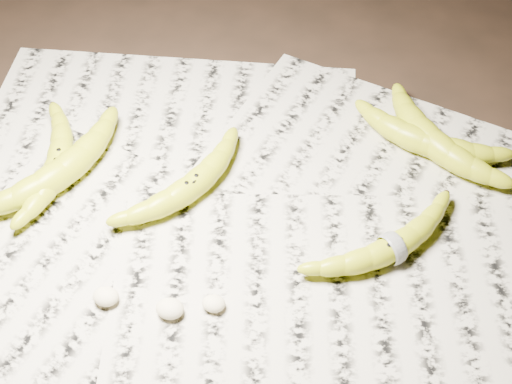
% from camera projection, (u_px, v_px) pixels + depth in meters
% --- Properties ---
extents(ground, '(3.00, 3.00, 0.00)m').
position_uv_depth(ground, '(258.00, 230.00, 0.93)').
color(ground, black).
rests_on(ground, ground).
extents(newspaper_patch, '(0.90, 0.70, 0.01)m').
position_uv_depth(newspaper_patch, '(242.00, 226.00, 0.93)').
color(newspaper_patch, beige).
rests_on(newspaper_patch, ground).
extents(banana_left_a, '(0.09, 0.21, 0.04)m').
position_uv_depth(banana_left_a, '(57.00, 161.00, 0.98)').
color(banana_left_a, '#C2C819').
rests_on(banana_left_a, newspaper_patch).
extents(banana_left_b, '(0.16, 0.22, 0.04)m').
position_uv_depth(banana_left_b, '(62.00, 170.00, 0.96)').
color(banana_left_b, '#C2C819').
rests_on(banana_left_b, newspaper_patch).
extents(banana_center, '(0.15, 0.20, 0.04)m').
position_uv_depth(banana_center, '(191.00, 185.00, 0.95)').
color(banana_center, '#C2C819').
rests_on(banana_center, newspaper_patch).
extents(banana_taped, '(0.19, 0.18, 0.03)m').
position_uv_depth(banana_taped, '(392.00, 247.00, 0.88)').
color(banana_taped, '#C2C819').
rests_on(banana_taped, newspaper_patch).
extents(banana_upper_a, '(0.21, 0.11, 0.04)m').
position_uv_depth(banana_upper_a, '(424.00, 140.00, 1.00)').
color(banana_upper_a, '#C2C819').
rests_on(banana_upper_a, newspaper_patch).
extents(banana_upper_b, '(0.19, 0.19, 0.04)m').
position_uv_depth(banana_upper_b, '(432.00, 139.00, 1.00)').
color(banana_upper_b, '#C2C819').
rests_on(banana_upper_b, newspaper_patch).
extents(measuring_tape, '(0.03, 0.03, 0.04)m').
position_uv_depth(measuring_tape, '(392.00, 247.00, 0.88)').
color(measuring_tape, white).
rests_on(measuring_tape, newspaper_patch).
extents(flesh_chunk_a, '(0.03, 0.03, 0.02)m').
position_uv_depth(flesh_chunk_a, '(105.00, 295.00, 0.85)').
color(flesh_chunk_a, beige).
rests_on(flesh_chunk_a, newspaper_patch).
extents(flesh_chunk_b, '(0.03, 0.03, 0.02)m').
position_uv_depth(flesh_chunk_b, '(170.00, 307.00, 0.84)').
color(flesh_chunk_b, beige).
rests_on(flesh_chunk_b, newspaper_patch).
extents(flesh_chunk_c, '(0.03, 0.02, 0.02)m').
position_uv_depth(flesh_chunk_c, '(214.00, 302.00, 0.84)').
color(flesh_chunk_c, beige).
rests_on(flesh_chunk_c, newspaper_patch).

